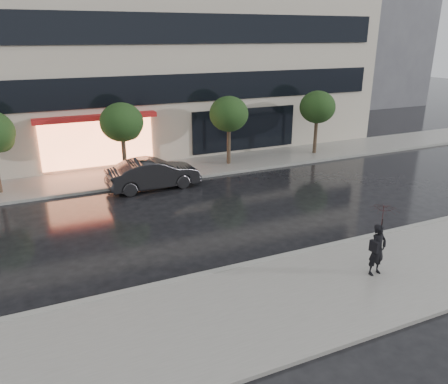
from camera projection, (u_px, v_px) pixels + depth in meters
ground at (269, 246)px, 15.73m from camera, size 120.00×120.00×0.00m
sidewalk_near at (324, 290)px, 12.92m from camera, size 60.00×4.50×0.12m
sidewalk_far at (178, 169)px, 24.50m from camera, size 60.00×3.50×0.12m
curb_near at (284, 257)px, 14.85m from camera, size 60.00×0.25×0.14m
curb_far at (189, 178)px, 22.99m from camera, size 60.00×0.25×0.14m
office_building at (135, 5)px, 28.08m from camera, size 30.00×12.76×18.00m
bg_building_right at (352, 26)px, 47.05m from camera, size 12.00×12.00×16.00m
tree_mid_west at (123, 124)px, 22.20m from camera, size 2.20×2.20×3.99m
tree_mid_east at (230, 115)px, 24.52m from camera, size 2.20×2.20×3.99m
tree_far_east at (318, 108)px, 26.83m from camera, size 2.20×2.20×3.99m
parked_car at (153, 174)px, 21.44m from camera, size 4.57×1.72×1.49m
pedestrian_with_umbrella at (381, 231)px, 13.23m from camera, size 0.96×0.97×2.29m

